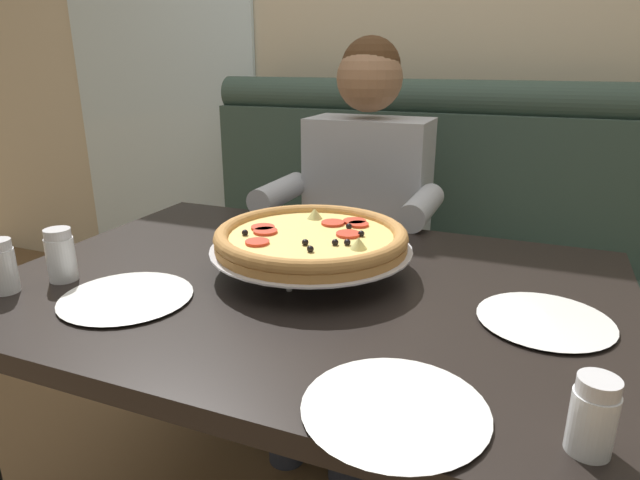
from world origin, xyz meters
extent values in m
cube|color=beige|center=(0.00, 1.49, 1.40)|extent=(6.00, 0.12, 2.80)
cube|color=white|center=(-1.44, 1.42, 1.40)|extent=(1.10, 0.02, 2.80)
cube|color=#384C42|center=(0.00, 0.79, 0.23)|extent=(1.78, 0.60, 0.46)
cube|color=#384C42|center=(0.00, 1.18, 0.69)|extent=(1.78, 0.18, 0.65)
cylinder|color=#384C42|center=(0.00, 1.18, 1.06)|extent=(1.78, 0.14, 0.14)
cube|color=black|center=(0.00, 0.00, 0.74)|extent=(1.29, 0.91, 0.04)
cylinder|color=black|center=(-0.58, 0.38, 0.36)|extent=(0.06, 0.06, 0.72)
cylinder|color=black|center=(0.58, 0.38, 0.36)|extent=(0.06, 0.06, 0.72)
cube|color=#2D3342|center=(-0.11, 0.54, 0.54)|extent=(0.34, 0.40, 0.15)
cylinder|color=#2D3342|center=(-0.21, 0.29, 0.23)|extent=(0.11, 0.11, 0.46)
cylinder|color=#2D3342|center=(-0.01, 0.29, 0.23)|extent=(0.11, 0.11, 0.46)
cube|color=#B2B7C1|center=(-0.11, 0.76, 0.74)|extent=(0.40, 0.22, 0.56)
cylinder|color=#B2B7C1|center=(-0.34, 0.54, 0.80)|extent=(0.08, 0.28, 0.08)
cylinder|color=#B2B7C1|center=(0.12, 0.54, 0.80)|extent=(0.08, 0.28, 0.08)
sphere|color=#997051|center=(-0.11, 0.74, 1.15)|extent=(0.21, 0.21, 0.21)
sphere|color=#472D19|center=(-0.11, 0.75, 1.18)|extent=(0.19, 0.19, 0.19)
cylinder|color=silver|center=(-0.02, -0.06, 0.78)|extent=(0.01, 0.01, 0.05)
cylinder|color=silver|center=(-0.11, 0.11, 0.78)|extent=(0.01, 0.01, 0.05)
cylinder|color=silver|center=(0.08, 0.11, 0.78)|extent=(0.01, 0.01, 0.05)
torus|color=silver|center=(-0.02, 0.06, 0.81)|extent=(0.24, 0.24, 0.01)
cylinder|color=silver|center=(-0.02, 0.06, 0.81)|extent=(0.44, 0.44, 0.00)
cylinder|color=#B77F42|center=(-0.02, 0.06, 0.82)|extent=(0.42, 0.42, 0.02)
torus|color=#B77F42|center=(-0.02, 0.06, 0.84)|extent=(0.42, 0.42, 0.03)
cylinder|color=#EFCC6B|center=(-0.02, 0.06, 0.84)|extent=(0.36, 0.36, 0.01)
cylinder|color=red|center=(0.00, 0.15, 0.85)|extent=(0.05, 0.05, 0.01)
cylinder|color=red|center=(0.06, 0.08, 0.85)|extent=(0.05, 0.05, 0.01)
cylinder|color=red|center=(0.04, 0.18, 0.85)|extent=(0.05, 0.05, 0.01)
cylinder|color=red|center=(-0.11, 0.03, 0.85)|extent=(0.05, 0.05, 0.01)
cylinder|color=red|center=(-0.10, -0.04, 0.85)|extent=(0.05, 0.05, 0.01)
cylinder|color=red|center=(-0.13, 0.06, 0.85)|extent=(0.05, 0.05, 0.01)
cylinder|color=red|center=(0.06, 0.16, 0.85)|extent=(0.05, 0.05, 0.01)
sphere|color=black|center=(-0.15, 0.00, 0.85)|extent=(0.01, 0.01, 0.01)
sphere|color=black|center=(0.06, 0.01, 0.85)|extent=(0.01, 0.01, 0.01)
sphere|color=black|center=(0.05, 0.13, 0.85)|extent=(0.01, 0.01, 0.01)
sphere|color=black|center=(0.03, -0.04, 0.85)|extent=(0.01, 0.01, 0.01)
sphere|color=black|center=(0.00, -0.01, 0.85)|extent=(0.01, 0.01, 0.01)
sphere|color=black|center=(0.08, 0.02, 0.85)|extent=(0.01, 0.01, 0.01)
sphere|color=black|center=(0.09, 0.09, 0.85)|extent=(0.01, 0.01, 0.01)
cone|color=#CCC675|center=(-0.05, 0.17, 0.86)|extent=(0.04, 0.04, 0.02)
cone|color=#CCC675|center=(0.11, 0.01, 0.86)|extent=(0.04, 0.04, 0.02)
cone|color=#CCC675|center=(-0.06, 0.18, 0.86)|extent=(0.04, 0.04, 0.02)
cylinder|color=white|center=(-0.48, -0.19, 0.81)|extent=(0.06, 0.06, 0.09)
cylinder|color=#4C6633|center=(-0.48, -0.19, 0.79)|extent=(0.05, 0.05, 0.06)
cylinder|color=silver|center=(-0.48, -0.19, 0.86)|extent=(0.05, 0.05, 0.02)
cylinder|color=white|center=(-0.54, -0.28, 0.80)|extent=(0.05, 0.05, 0.09)
cylinder|color=#A82D19|center=(-0.54, -0.28, 0.79)|extent=(0.05, 0.05, 0.06)
cylinder|color=white|center=(0.52, -0.35, 0.80)|extent=(0.05, 0.05, 0.08)
cylinder|color=silver|center=(0.52, -0.35, 0.79)|extent=(0.05, 0.05, 0.05)
cylinder|color=silver|center=(0.52, -0.35, 0.85)|extent=(0.05, 0.05, 0.02)
cylinder|color=white|center=(0.28, -0.36, 0.76)|extent=(0.18, 0.18, 0.01)
cone|color=white|center=(0.28, -0.36, 0.77)|extent=(0.25, 0.25, 0.01)
cylinder|color=white|center=(0.47, -0.01, 0.76)|extent=(0.17, 0.17, 0.01)
cone|color=white|center=(0.47, -0.01, 0.77)|extent=(0.24, 0.24, 0.01)
cylinder|color=white|center=(-0.29, -0.21, 0.76)|extent=(0.18, 0.18, 0.01)
cone|color=white|center=(-0.29, -0.21, 0.77)|extent=(0.26, 0.26, 0.01)
camera|label=1|loc=(0.42, -0.97, 1.21)|focal=30.40mm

